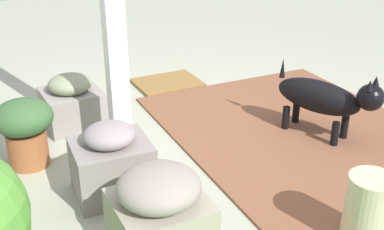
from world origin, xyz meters
The scene contains 9 objects.
ground_plane centered at (0.00, 0.00, 0.00)m, with size 12.00×12.00×0.00m, color #A4A790.
brick_path centered at (-0.86, 0.23, 0.01)m, with size 1.80×2.40×0.02m, color brown.
stone_planter_nearest centered at (0.65, -0.72, 0.19)m, with size 0.45×0.45×0.42m.
stone_planter_mid centered at (0.64, 0.31, 0.21)m, with size 0.46×0.40×0.46m.
stone_planter_far centered at (0.58, 0.91, 0.23)m, with size 0.46×0.45×0.47m.
terracotta_pot_broad centered at (1.05, -0.25, 0.27)m, with size 0.38×0.38×0.46m.
dog centered at (-0.96, 0.28, 0.32)m, with size 0.46×0.78×0.55m.
ceramic_urn centered at (-0.39, 1.32, 0.20)m, with size 0.24×0.24×0.39m, color beige.
doormat centered at (-0.35, -1.21, 0.01)m, with size 0.60×0.46×0.03m, color olive.
Camera 1 is at (1.27, 2.72, 1.65)m, focal length 44.79 mm.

